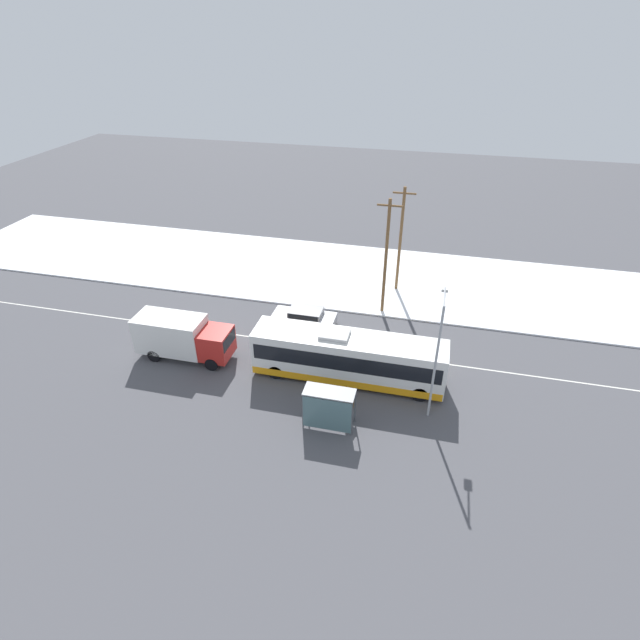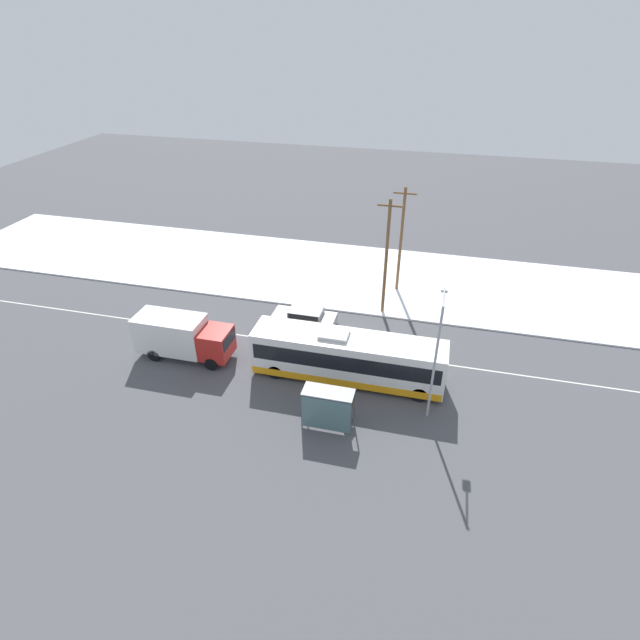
% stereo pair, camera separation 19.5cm
% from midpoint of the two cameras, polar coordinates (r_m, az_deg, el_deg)
% --- Properties ---
extents(ground_plane, '(120.00, 120.00, 0.00)m').
position_cam_midpoint_polar(ground_plane, '(35.08, 1.87, -3.32)').
color(ground_plane, '#4C4C51').
extents(snow_lot, '(80.00, 12.88, 0.12)m').
position_cam_midpoint_polar(snow_lot, '(44.80, 4.97, 5.00)').
color(snow_lot, white).
rests_on(snow_lot, ground_plane).
extents(lane_marking_center, '(60.00, 0.12, 0.00)m').
position_cam_midpoint_polar(lane_marking_center, '(35.08, 1.87, -3.32)').
color(lane_marking_center, silver).
rests_on(lane_marking_center, ground_plane).
extents(city_bus, '(12.13, 2.57, 3.33)m').
position_cam_midpoint_polar(city_bus, '(31.55, 3.06, -4.27)').
color(city_bus, white).
rests_on(city_bus, ground_plane).
extents(box_truck, '(6.52, 2.30, 2.96)m').
position_cam_midpoint_polar(box_truck, '(34.75, -15.66, -1.78)').
color(box_truck, silver).
rests_on(box_truck, ground_plane).
extents(sedan_car, '(4.71, 1.80, 1.34)m').
position_cam_midpoint_polar(sedan_car, '(37.36, -1.89, 0.44)').
color(sedan_car, '#9E9EA3').
rests_on(sedan_car, ground_plane).
extents(pedestrian_at_stop, '(0.65, 0.29, 1.82)m').
position_cam_midpoint_polar(pedestrian_at_stop, '(28.97, 3.08, -9.42)').
color(pedestrian_at_stop, '#23232D').
rests_on(pedestrian_at_stop, ground_plane).
extents(bus_shelter, '(2.86, 1.20, 2.40)m').
position_cam_midpoint_polar(bus_shelter, '(27.94, 0.74, -9.67)').
color(bus_shelter, gray).
rests_on(bus_shelter, ground_plane).
extents(streetlamp, '(0.36, 2.68, 7.44)m').
position_cam_midpoint_polar(streetlamp, '(27.98, 13.14, -2.72)').
color(streetlamp, '#9EA3A8').
rests_on(streetlamp, ground_plane).
extents(utility_pole_roadside, '(1.80, 0.24, 9.15)m').
position_cam_midpoint_polar(utility_pole_roadside, '(37.42, 7.40, 7.21)').
color(utility_pole_roadside, brown).
rests_on(utility_pole_roadside, ground_plane).
extents(utility_pole_snowlot, '(1.80, 0.24, 8.85)m').
position_cam_midpoint_polar(utility_pole_snowlot, '(41.07, 9.04, 9.14)').
color(utility_pole_snowlot, brown).
rests_on(utility_pole_snowlot, ground_plane).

